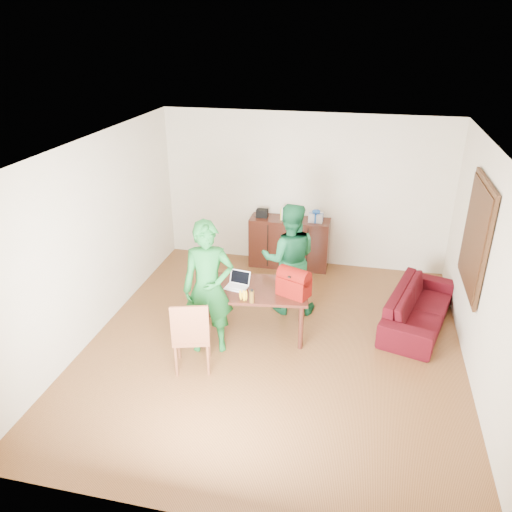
% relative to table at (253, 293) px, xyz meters
% --- Properties ---
extents(room, '(5.20, 5.70, 2.90)m').
position_rel_table_xyz_m(room, '(0.36, -0.13, 0.68)').
color(room, '#4D2B13').
rests_on(room, ground).
extents(table, '(1.61, 1.04, 0.71)m').
position_rel_table_xyz_m(table, '(0.00, 0.00, 0.00)').
color(table, black).
rests_on(table, ground).
extents(chair, '(0.56, 0.54, 1.00)m').
position_rel_table_xyz_m(chair, '(-0.56, -0.96, -0.33)').
color(chair, brown).
rests_on(chair, ground).
extents(person_near, '(0.76, 0.60, 1.82)m').
position_rel_table_xyz_m(person_near, '(-0.47, -0.50, 0.29)').
color(person_near, '#145C22').
rests_on(person_near, ground).
extents(person_far, '(0.94, 0.79, 1.71)m').
position_rel_table_xyz_m(person_far, '(0.38, 0.73, 0.23)').
color(person_far, '#12542E').
rests_on(person_far, ground).
extents(laptop, '(0.32, 0.25, 0.21)m').
position_rel_table_xyz_m(laptop, '(-0.22, -0.06, 0.13)').
color(laptop, white).
rests_on(laptop, table).
extents(bananas, '(0.17, 0.14, 0.06)m').
position_rel_table_xyz_m(bananas, '(-0.05, -0.35, 0.11)').
color(bananas, yellow).
rests_on(bananas, table).
extents(bottle, '(0.08, 0.08, 0.19)m').
position_rel_table_xyz_m(bottle, '(0.08, -0.39, 0.18)').
color(bottle, brown).
rests_on(bottle, table).
extents(red_bag, '(0.48, 0.39, 0.31)m').
position_rel_table_xyz_m(red_bag, '(0.57, -0.07, 0.24)').
color(red_bag, maroon).
rests_on(red_bag, table).
extents(sofa, '(1.20, 1.98, 0.54)m').
position_rel_table_xyz_m(sofa, '(2.30, 0.74, -0.35)').
color(sofa, '#3E0908').
rests_on(sofa, ground).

